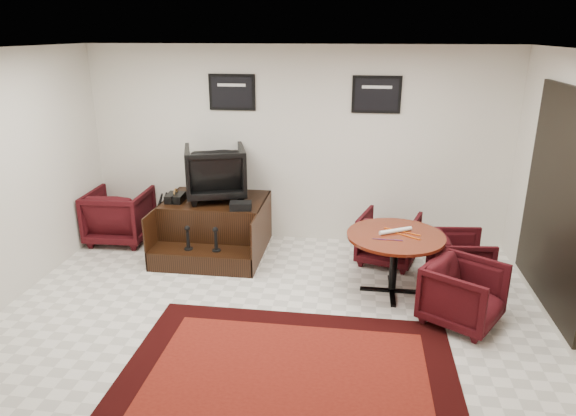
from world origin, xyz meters
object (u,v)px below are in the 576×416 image
object	(u,v)px
shine_podium	(215,227)
table_chair_back	(389,236)
armchair_side	(119,213)
table_chair_corner	(464,291)
table_chair_window	(461,256)
shine_chair	(215,170)
meeting_table	(395,242)

from	to	relation	value
shine_podium	table_chair_back	distance (m)	2.41
armchair_side	table_chair_corner	xyz separation A→B (m)	(4.60, -1.67, -0.06)
table_chair_window	table_chair_corner	size ratio (longest dim) A/B	0.92
table_chair_corner	shine_chair	bearing A→B (deg)	93.65
shine_podium	shine_chair	xyz separation A→B (m)	(0.00, 0.15, 0.81)
table_chair_back	table_chair_corner	xyz separation A→B (m)	(0.71, -1.45, -0.00)
meeting_table	table_chair_corner	size ratio (longest dim) A/B	1.52
shine_podium	armchair_side	bearing A→B (deg)	174.75
shine_podium	meeting_table	distance (m)	2.62
shine_chair	table_chair_corner	bearing A→B (deg)	134.10
table_chair_back	table_chair_corner	distance (m)	1.62
table_chair_corner	table_chair_window	bearing A→B (deg)	23.59
shine_chair	armchair_side	world-z (taller)	shine_chair
table_chair_back	meeting_table	bearing A→B (deg)	107.96
shine_chair	table_chair_back	world-z (taller)	shine_chair
table_chair_corner	meeting_table	bearing A→B (deg)	81.60
armchair_side	table_chair_back	size ratio (longest dim) A/B	1.15
armchair_side	table_chair_back	xyz separation A→B (m)	(3.89, -0.22, -0.06)
armchair_side	meeting_table	size ratio (longest dim) A/B	0.76
shine_chair	table_chair_back	distance (m)	2.54
table_chair_window	armchair_side	bearing A→B (deg)	76.07
shine_podium	shine_chair	size ratio (longest dim) A/B	1.76
shine_podium	armchair_side	world-z (taller)	armchair_side
table_chair_back	shine_chair	bearing A→B (deg)	11.24
armchair_side	table_chair_window	distance (m)	4.80
meeting_table	table_chair_back	bearing A→B (deg)	91.32
table_chair_window	table_chair_back	bearing A→B (deg)	56.25
shine_chair	armchair_side	size ratio (longest dim) A/B	0.96
armchair_side	table_chair_window	world-z (taller)	armchair_side
shine_podium	shine_chair	bearing A→B (deg)	90.00
shine_podium	table_chair_window	distance (m)	3.31
shine_chair	table_chair_back	bearing A→B (deg)	156.97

